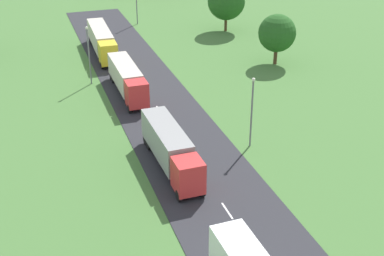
# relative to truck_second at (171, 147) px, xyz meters

# --- Properties ---
(road) EXTENTS (10.00, 140.00, 0.06)m
(road) POSITION_rel_truck_second_xyz_m (2.40, -8.65, -2.15)
(road) COLOR #2B2B30
(road) RESTS_ON ground
(lane_marking_centre) EXTENTS (0.16, 122.44, 0.01)m
(lane_marking_centre) POSITION_rel_truck_second_xyz_m (2.40, -11.76, -2.11)
(lane_marking_centre) COLOR white
(lane_marking_centre) RESTS_ON road
(truck_second) EXTENTS (2.69, 12.14, 3.70)m
(truck_second) POSITION_rel_truck_second_xyz_m (0.00, 0.00, 0.00)
(truck_second) COLOR red
(truck_second) RESTS_ON road
(truck_third) EXTENTS (2.53, 12.30, 3.52)m
(truck_third) POSITION_rel_truck_second_xyz_m (0.04, 18.88, -0.06)
(truck_third) COLOR red
(truck_third) RESTS_ON road
(truck_fourth) EXTENTS (2.90, 14.60, 3.59)m
(truck_fourth) POSITION_rel_truck_second_xyz_m (-0.21, 35.28, -0.03)
(truck_fourth) COLOR yellow
(truck_fourth) RESTS_ON road
(lamppost_second) EXTENTS (0.36, 0.36, 7.49)m
(lamppost_second) POSITION_rel_truck_second_xyz_m (8.91, 1.52, 2.04)
(lamppost_second) COLOR slate
(lamppost_second) RESTS_ON ground
(lamppost_third) EXTENTS (0.36, 0.36, 7.67)m
(lamppost_third) POSITION_rel_truck_second_xyz_m (-3.76, 23.78, 2.13)
(lamppost_third) COLOR slate
(lamppost_third) RESTS_ON ground
(tree_birch) EXTENTS (5.32, 5.32, 7.20)m
(tree_birch) POSITION_rel_truck_second_xyz_m (22.53, 22.96, 2.35)
(tree_birch) COLOR #513823
(tree_birch) RESTS_ON ground
(tree_pine) EXTENTS (6.32, 6.32, 8.30)m
(tree_pine) POSITION_rel_truck_second_xyz_m (21.93, 40.53, 2.96)
(tree_pine) COLOR #513823
(tree_pine) RESTS_ON ground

